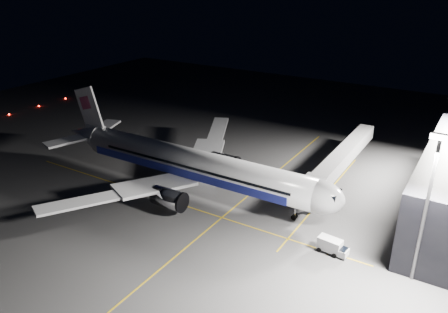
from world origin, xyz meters
The scene contains 12 objects.
ground centered at (0.00, 0.00, 0.00)m, with size 200.00×200.00×0.00m, color #4C4C4F.
guide_line_main centered at (10.00, 0.00, 0.01)m, with size 0.25×80.00×0.01m, color gold.
guide_line_cross centered at (0.00, -6.00, 0.01)m, with size 70.00×0.25×0.01m, color gold.
guide_line_side centered at (22.00, 10.00, 0.01)m, with size 0.25×40.00×0.01m, color gold.
airliner centered at (-1.08, 0.00, 5.16)m, with size 61.48×54.22×16.64m.
jet_bridge centered at (22.00, 18.06, 4.58)m, with size 3.60×34.40×6.30m.
floodlight_mast_south centered at (40.00, -6.01, 12.37)m, with size 2.40×0.67×20.70m.
service_truck centered at (28.96, -5.99, 1.22)m, with size 4.63×2.34×2.28m.
baggage_tug centered at (0.11, 8.23, 0.74)m, with size 2.38×1.99×1.62m.
safety_cone_a centered at (2.72, 4.00, 0.29)m, with size 0.39×0.39×0.58m, color #E76009.
safety_cone_b centered at (-1.29, 14.00, 0.32)m, with size 0.43×0.43×0.64m, color #E76009.
safety_cone_c centered at (-3.02, 7.28, 0.28)m, with size 0.38×0.38×0.56m, color #E76009.
Camera 1 is at (43.50, -59.60, 37.96)m, focal length 35.00 mm.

